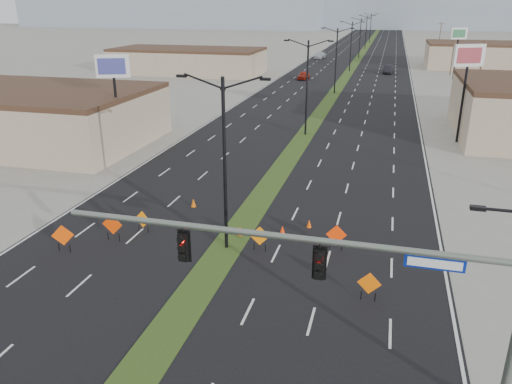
% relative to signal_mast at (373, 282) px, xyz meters
% --- Properties ---
extents(road_surface, '(25.00, 400.00, 0.02)m').
position_rel_signal_mast_xyz_m(road_surface, '(-8.56, 98.00, -4.79)').
color(road_surface, black).
rests_on(road_surface, ground).
extents(median_strip, '(2.00, 400.00, 0.04)m').
position_rel_signal_mast_xyz_m(median_strip, '(-8.56, 98.00, -4.79)').
color(median_strip, '#2D4C1B').
rests_on(median_strip, ground).
extents(building_sw_far, '(30.00, 14.00, 4.50)m').
position_rel_signal_mast_xyz_m(building_sw_far, '(-40.56, 83.00, -2.54)').
color(building_sw_far, tan).
rests_on(building_sw_far, ground).
extents(mesa_west, '(180.00, 50.00, 22.00)m').
position_rel_signal_mast_xyz_m(mesa_west, '(-128.56, 278.00, 6.21)').
color(mesa_west, '#8897A9').
rests_on(mesa_west, ground).
extents(mesa_center, '(220.00, 50.00, 28.00)m').
position_rel_signal_mast_xyz_m(mesa_center, '(31.44, 298.00, 9.21)').
color(mesa_center, '#8897A9').
rests_on(mesa_center, ground).
extents(signal_mast, '(16.30, 0.60, 8.00)m').
position_rel_signal_mast_xyz_m(signal_mast, '(0.00, 0.00, 0.00)').
color(signal_mast, slate).
rests_on(signal_mast, ground).
extents(streetlight_0, '(5.15, 0.24, 10.02)m').
position_rel_signal_mast_xyz_m(streetlight_0, '(-8.56, 10.00, 0.63)').
color(streetlight_0, black).
rests_on(streetlight_0, ground).
extents(streetlight_1, '(5.15, 0.24, 10.02)m').
position_rel_signal_mast_xyz_m(streetlight_1, '(-8.56, 38.00, 0.63)').
color(streetlight_1, black).
rests_on(streetlight_1, ground).
extents(streetlight_2, '(5.15, 0.24, 10.02)m').
position_rel_signal_mast_xyz_m(streetlight_2, '(-8.56, 66.00, 0.63)').
color(streetlight_2, black).
rests_on(streetlight_2, ground).
extents(streetlight_3, '(5.15, 0.24, 10.02)m').
position_rel_signal_mast_xyz_m(streetlight_3, '(-8.56, 94.00, 0.63)').
color(streetlight_3, black).
rests_on(streetlight_3, ground).
extents(streetlight_4, '(5.15, 0.24, 10.02)m').
position_rel_signal_mast_xyz_m(streetlight_4, '(-8.56, 122.00, 0.63)').
color(streetlight_4, black).
rests_on(streetlight_4, ground).
extents(streetlight_5, '(5.15, 0.24, 10.02)m').
position_rel_signal_mast_xyz_m(streetlight_5, '(-8.56, 150.00, 0.63)').
color(streetlight_5, black).
rests_on(streetlight_5, ground).
extents(streetlight_6, '(5.15, 0.24, 10.02)m').
position_rel_signal_mast_xyz_m(streetlight_6, '(-8.56, 178.00, 0.63)').
color(streetlight_6, black).
rests_on(streetlight_6, ground).
extents(utility_pole_1, '(1.60, 0.20, 9.00)m').
position_rel_signal_mast_xyz_m(utility_pole_1, '(11.44, 58.00, -0.12)').
color(utility_pole_1, '#4C3823').
rests_on(utility_pole_1, ground).
extents(utility_pole_2, '(1.60, 0.20, 9.00)m').
position_rel_signal_mast_xyz_m(utility_pole_2, '(11.44, 93.00, -0.12)').
color(utility_pole_2, '#4C3823').
rests_on(utility_pole_2, ground).
extents(utility_pole_3, '(1.60, 0.20, 9.00)m').
position_rel_signal_mast_xyz_m(utility_pole_3, '(11.44, 128.00, -0.12)').
color(utility_pole_3, '#4C3823').
rests_on(utility_pole_3, ground).
extents(car_left, '(2.05, 4.44, 1.47)m').
position_rel_signal_mast_xyz_m(car_left, '(-15.97, 80.05, -4.06)').
color(car_left, maroon).
rests_on(car_left, ground).
extents(car_mid, '(2.23, 5.05, 1.61)m').
position_rel_signal_mast_xyz_m(car_mid, '(-0.57, 92.94, -3.99)').
color(car_mid, black).
rests_on(car_mid, ground).
extents(car_far, '(2.73, 5.45, 1.52)m').
position_rel_signal_mast_xyz_m(car_far, '(-18.28, 118.44, -4.03)').
color(car_far, '#B8BEC2').
rests_on(car_far, ground).
extents(construction_sign_0, '(1.18, 0.53, 1.69)m').
position_rel_signal_mast_xyz_m(construction_sign_0, '(-17.53, 7.11, -3.80)').
color(construction_sign_0, '#E94504').
rests_on(construction_sign_0, ground).
extents(construction_sign_1, '(1.31, 0.06, 1.74)m').
position_rel_signal_mast_xyz_m(construction_sign_1, '(-15.50, 9.13, -3.76)').
color(construction_sign_1, '#E43A04').
rests_on(construction_sign_1, ground).
extents(construction_sign_2, '(1.08, 0.27, 1.47)m').
position_rel_signal_mast_xyz_m(construction_sign_2, '(-14.28, 10.64, -3.94)').
color(construction_sign_2, orange).
rests_on(construction_sign_2, ground).
extents(construction_sign_3, '(1.16, 0.23, 1.56)m').
position_rel_signal_mast_xyz_m(construction_sign_3, '(-6.56, 10.12, -3.88)').
color(construction_sign_3, orange).
rests_on(construction_sign_3, ground).
extents(construction_sign_4, '(1.15, 0.07, 1.53)m').
position_rel_signal_mast_xyz_m(construction_sign_4, '(-0.15, 6.43, -3.89)').
color(construction_sign_4, '#E55C04').
rests_on(construction_sign_4, ground).
extents(construction_sign_5, '(1.20, 0.17, 1.60)m').
position_rel_signal_mast_xyz_m(construction_sign_5, '(-2.27, 11.36, -3.85)').
color(construction_sign_5, '#F73505').
rests_on(construction_sign_5, ground).
extents(cone_0, '(0.49, 0.49, 0.63)m').
position_rel_signal_mast_xyz_m(cone_0, '(-8.25, 11.80, -4.48)').
color(cone_0, '#EE5B05').
rests_on(cone_0, ground).
extents(cone_1, '(0.41, 0.41, 0.56)m').
position_rel_signal_mast_xyz_m(cone_1, '(-5.75, 12.73, -4.51)').
color(cone_1, '#FF3505').
rests_on(cone_1, ground).
extents(cone_2, '(0.39, 0.39, 0.54)m').
position_rel_signal_mast_xyz_m(cone_2, '(-4.28, 14.08, -4.52)').
color(cone_2, '#EC4C04').
rests_on(cone_2, ground).
extents(cone_3, '(0.39, 0.39, 0.62)m').
position_rel_signal_mast_xyz_m(cone_3, '(-12.79, 15.44, -4.48)').
color(cone_3, '#D85804').
rests_on(cone_3, ground).
extents(pole_sign_west, '(2.94, 1.46, 9.29)m').
position_rel_signal_mast_xyz_m(pole_sign_west, '(-24.32, 25.93, 2.78)').
color(pole_sign_west, black).
rests_on(pole_sign_west, ground).
extents(pole_sign_east_near, '(3.07, 1.65, 9.84)m').
position_rel_signal_mast_xyz_m(pole_sign_east_near, '(7.24, 39.14, 3.26)').
color(pole_sign_east_near, black).
rests_on(pole_sign_east_near, ground).
extents(pole_sign_east_far, '(2.96, 1.45, 9.35)m').
position_rel_signal_mast_xyz_m(pole_sign_east_far, '(11.43, 87.19, 2.83)').
color(pole_sign_east_far, black).
rests_on(pole_sign_east_far, ground).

